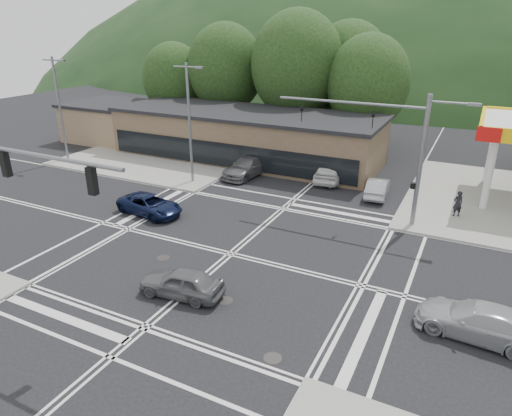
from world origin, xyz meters
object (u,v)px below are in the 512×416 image
at_px(car_blue_west, 150,205).
at_px(pedestrian, 458,204).
at_px(car_grey_center, 181,283).
at_px(car_silver_east, 479,321).
at_px(car_queue_a, 378,187).
at_px(car_queue_b, 331,170).
at_px(car_northbound, 248,167).

xyz_separation_m(car_blue_west, pedestrian, (17.96, 8.21, 0.36)).
xyz_separation_m(car_grey_center, car_silver_east, (12.29, 2.86, 0.04)).
distance_m(car_blue_west, car_queue_a, 16.00).
height_order(car_grey_center, pedestrian, pedestrian).
xyz_separation_m(car_queue_a, car_queue_b, (-4.09, 1.93, 0.20)).
bearing_deg(car_silver_east, car_grey_center, -72.79).
relative_size(car_queue_a, car_queue_b, 0.79).
bearing_deg(car_northbound, car_grey_center, -64.04).
bearing_deg(pedestrian, car_queue_a, -47.69).
height_order(car_queue_b, car_northbound, car_queue_b).
relative_size(car_grey_center, car_queue_a, 0.99).
bearing_deg(car_silver_east, car_queue_b, -140.73).
relative_size(car_silver_east, car_northbound, 0.93).
distance_m(car_queue_b, car_northbound, 6.70).
height_order(car_silver_east, car_queue_b, car_queue_b).
relative_size(car_blue_west, car_grey_center, 1.16).
bearing_deg(car_grey_center, car_queue_b, 170.40).
bearing_deg(car_blue_west, car_northbound, -3.71).
bearing_deg(pedestrian, car_queue_b, -51.01).
bearing_deg(car_grey_center, car_blue_west, -139.81).
distance_m(car_blue_west, car_silver_east, 20.16).
height_order(car_grey_center, car_queue_a, car_grey_center).
xyz_separation_m(car_queue_b, pedestrian, (9.51, -3.66, 0.14)).
relative_size(car_silver_east, pedestrian, 2.91).
bearing_deg(car_queue_a, car_grey_center, 67.91).
height_order(car_grey_center, car_northbound, car_northbound).
xyz_separation_m(car_silver_east, car_northbound, (-17.69, 14.09, 0.06)).
xyz_separation_m(car_blue_west, car_northbound, (2.03, 9.95, 0.13)).
xyz_separation_m(car_silver_east, pedestrian, (-1.77, 12.35, 0.28)).
height_order(car_silver_east, car_northbound, car_northbound).
xyz_separation_m(car_blue_west, car_queue_a, (12.53, 9.95, 0.02)).
relative_size(car_grey_center, car_silver_east, 0.80).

